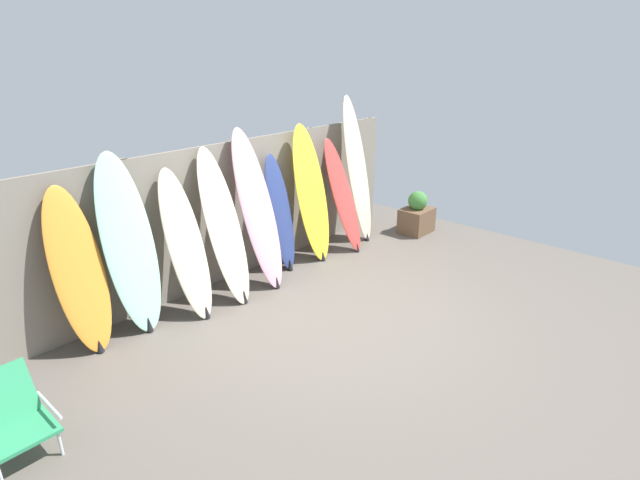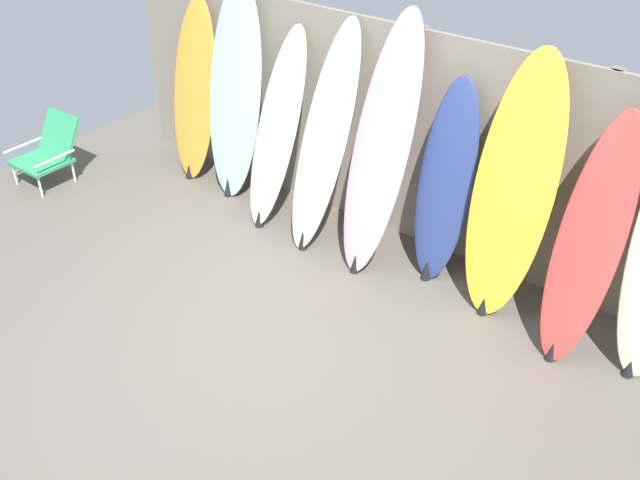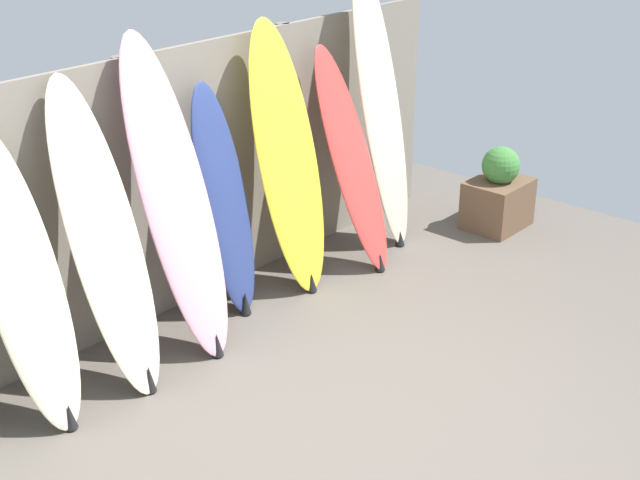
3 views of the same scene
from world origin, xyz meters
The scene contains 11 objects.
ground centered at (0.00, 0.00, 0.00)m, with size 7.68×7.68×0.00m, color #5B544C.
fence_back centered at (0.00, 2.01, 0.90)m, with size 6.08×0.11×1.80m.
surfboard_orange_0 centered at (-2.20, 1.74, 0.83)m, with size 0.53×0.44×1.69m.
surfboard_seafoam_1 centered at (-1.66, 1.72, 0.95)m, with size 0.60×0.46×1.94m.
surfboard_cream_2 centered at (-1.07, 1.60, 0.82)m, with size 0.47×0.70×1.67m.
surfboard_cream_3 centered at (-0.55, 1.57, 0.89)m, with size 0.49×0.74×1.83m.
surfboard_pink_4 centered at (-0.01, 1.57, 0.99)m, with size 0.49×0.73×1.99m.
surfboard_navy_5 centered at (0.49, 1.70, 0.79)m, with size 0.46×0.44×1.60m.
surfboard_yellow_6 centered at (1.05, 1.63, 0.95)m, with size 0.59×0.52×1.93m.
surfboard_red_7 centered at (1.64, 1.54, 0.82)m, with size 0.45×0.71×1.66m.
beach_chair centered at (-3.24, 0.75, 0.32)m, with size 0.50×0.58×0.63m.
Camera 2 is at (2.56, -2.58, 3.42)m, focal length 40.00 mm.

